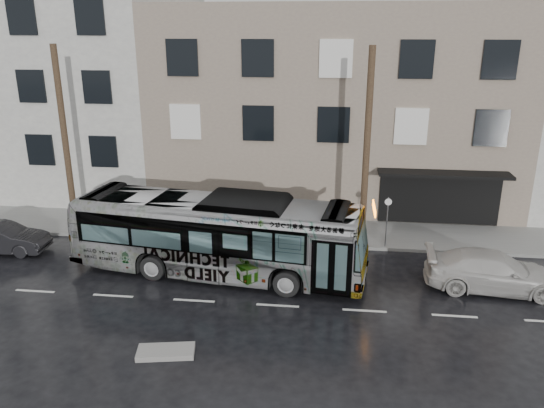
{
  "coord_description": "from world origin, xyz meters",
  "views": [
    {
      "loc": [
        5.05,
        -19.9,
        9.89
      ],
      "look_at": [
        2.39,
        2.5,
        2.3
      ],
      "focal_mm": 35.0,
      "sensor_mm": 36.0,
      "label": 1
    }
  ],
  "objects": [
    {
      "name": "ground",
      "position": [
        0.0,
        0.0,
        0.0
      ],
      "size": [
        120.0,
        120.0,
        0.0
      ],
      "primitive_type": "plane",
      "color": "black",
      "rests_on": "ground"
    },
    {
      "name": "sidewalk",
      "position": [
        0.0,
        4.9,
        0.07
      ],
      "size": [
        90.0,
        3.6,
        0.15
      ],
      "primitive_type": "cube",
      "color": "gray",
      "rests_on": "ground"
    },
    {
      "name": "white_sedan",
      "position": [
        11.46,
        -0.18,
        0.76
      ],
      "size": [
        5.37,
        2.5,
        1.52
      ],
      "primitive_type": "imported",
      "rotation": [
        0.0,
        0.0,
        1.5
      ],
      "color": "#B5B2AD",
      "rests_on": "ground"
    },
    {
      "name": "bus",
      "position": [
        0.42,
        -0.04,
        1.71
      ],
      "size": [
        12.54,
        4.51,
        3.42
      ],
      "primitive_type": "imported",
      "rotation": [
        0.0,
        0.0,
        1.43
      ],
      "color": "#B2B2B2",
      "rests_on": "ground"
    },
    {
      "name": "sign_post",
      "position": [
        7.6,
        3.3,
        1.35
      ],
      "size": [
        0.06,
        0.06,
        2.4
      ],
      "primitive_type": "cylinder",
      "color": "slate",
      "rests_on": "sidewalk"
    },
    {
      "name": "dark_sedan",
      "position": [
        -9.9,
        0.94,
        0.68
      ],
      "size": [
        4.2,
        1.65,
        1.36
      ],
      "primitive_type": "imported",
      "rotation": [
        0.0,
        0.0,
        1.62
      ],
      "color": "black",
      "rests_on": "ground"
    },
    {
      "name": "building_taupe",
      "position": [
        5.0,
        12.7,
        5.5
      ],
      "size": [
        20.0,
        12.0,
        11.0
      ],
      "primitive_type": "cube",
      "color": "gray",
      "rests_on": "ground"
    },
    {
      "name": "utility_pole_front",
      "position": [
        6.5,
        3.3,
        4.65
      ],
      "size": [
        0.3,
        0.3,
        9.0
      ],
      "primitive_type": "cylinder",
      "color": "brown",
      "rests_on": "sidewalk"
    },
    {
      "name": "slush_pile",
      "position": [
        0.01,
        -5.99,
        0.09
      ],
      "size": [
        1.92,
        1.12,
        0.18
      ],
      "primitive_type": "cube",
      "rotation": [
        0.0,
        0.0,
        0.18
      ],
      "color": "#9C9893",
      "rests_on": "ground"
    },
    {
      "name": "utility_pole_rear",
      "position": [
        -7.5,
        3.3,
        4.65
      ],
      "size": [
        0.3,
        0.3,
        9.0
      ],
      "primitive_type": "cylinder",
      "color": "brown",
      "rests_on": "sidewalk"
    }
  ]
}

